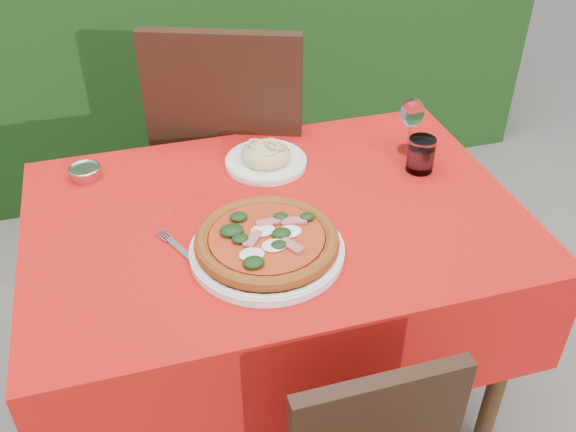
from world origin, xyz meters
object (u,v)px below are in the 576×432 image
object	(u,v)px
pasta_plate	(266,157)
wine_glass	(412,115)
steel_ramekin	(85,173)
pizza_plate	(267,244)
water_glass	(421,156)
chair_far	(233,149)
fork	(187,255)

from	to	relation	value
pasta_plate	wine_glass	xyz separation A→B (m)	(0.42, -0.04, 0.09)
wine_glass	steel_ramekin	bearing A→B (deg)	173.02
pizza_plate	pasta_plate	world-z (taller)	pizza_plate
pizza_plate	pasta_plate	bearing A→B (deg)	75.87
water_glass	wine_glass	size ratio (longest dim) A/B	0.59
wine_glass	steel_ramekin	world-z (taller)	wine_glass
chair_far	water_glass	distance (m)	0.68
chair_far	fork	distance (m)	0.74
pasta_plate	water_glass	xyz separation A→B (m)	(0.41, -0.15, 0.02)
chair_far	wine_glass	size ratio (longest dim) A/B	6.33
pasta_plate	steel_ramekin	world-z (taller)	pasta_plate
water_glass	steel_ramekin	world-z (taller)	water_glass
steel_ramekin	wine_glass	bearing A→B (deg)	-6.98
wine_glass	pasta_plate	bearing A→B (deg)	174.62
water_glass	wine_glass	world-z (taller)	wine_glass
pasta_plate	water_glass	world-z (taller)	water_glass
pizza_plate	steel_ramekin	world-z (taller)	pizza_plate
chair_far	water_glass	size ratio (longest dim) A/B	10.66
pizza_plate	steel_ramekin	xyz separation A→B (m)	(-0.40, 0.46, -0.02)
wine_glass	fork	xyz separation A→B (m)	(-0.70, -0.30, -0.11)
fork	chair_far	bearing A→B (deg)	45.27
wine_glass	steel_ramekin	xyz separation A→B (m)	(-0.92, 0.11, -0.10)
chair_far	wine_glass	distance (m)	0.65
wine_glass	steel_ramekin	distance (m)	0.93
pasta_plate	water_glass	size ratio (longest dim) A/B	2.33
chair_far	fork	world-z (taller)	chair_far
pasta_plate	wine_glass	world-z (taller)	wine_glass
pizza_plate	pasta_plate	size ratio (longest dim) A/B	1.83
chair_far	wine_glass	world-z (taller)	chair_far
pizza_plate	wine_glass	distance (m)	0.63
wine_glass	fork	size ratio (longest dim) A/B	0.78
chair_far	steel_ramekin	world-z (taller)	chair_far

